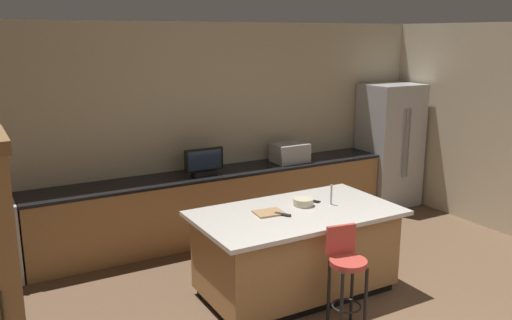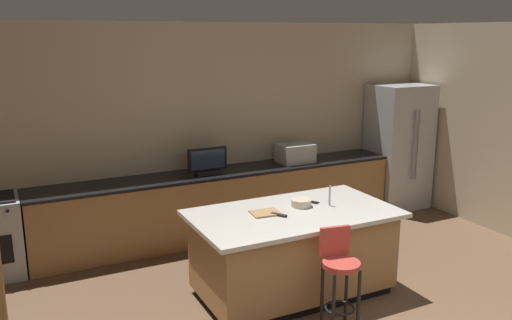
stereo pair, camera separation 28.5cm
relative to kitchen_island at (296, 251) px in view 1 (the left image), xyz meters
The scene contains 13 objects.
wall_back 2.44m from the kitchen_island, 88.12° to the left, with size 7.25×0.12×2.82m, color beige.
counter_back 1.87m from the kitchen_island, 89.32° to the left, with size 5.00×0.62×0.90m.
kitchen_island is the anchor object (origin of this frame).
refrigerator 3.51m from the kitchen_island, 31.63° to the left, with size 0.86×0.73×1.92m.
microwave 2.25m from the kitchen_island, 58.99° to the left, with size 0.48×0.36×0.26m, color #B7BABF.
tv_monitor 1.92m from the kitchen_island, 97.04° to the left, with size 0.52×0.16×0.34m.
sink_faucet_back 2.05m from the kitchen_island, 95.12° to the left, with size 0.02×0.02×0.24m, color #B2B2B7.
sink_faucet_island 0.70m from the kitchen_island, ahead, with size 0.02×0.02×0.22m, color #B2B2B7.
bar_stool_center 0.82m from the kitchen_island, 89.61° to the right, with size 0.34×0.36×0.97m.
fruit_bowl 0.52m from the kitchen_island, 36.20° to the left, with size 0.21×0.21×0.08m, color beige.
cell_phone 0.59m from the kitchen_island, 28.22° to the left, with size 0.07×0.15×0.01m, color black.
tv_remote 0.50m from the kitchen_island, 167.45° to the right, with size 0.04×0.17×0.02m, color black.
cutting_board 0.54m from the kitchen_island, 165.74° to the left, with size 0.29×0.23×0.02m, color #A87F51.
Camera 1 is at (-2.98, -2.00, 2.68)m, focal length 37.40 mm.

